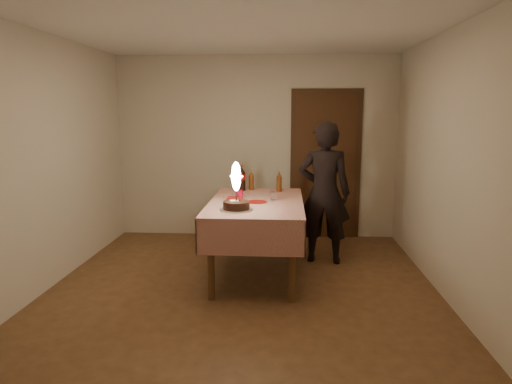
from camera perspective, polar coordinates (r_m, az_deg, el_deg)
ground at (r=4.70m, az=-1.88°, el=-12.64°), size 4.00×4.50×0.01m
room_shell at (r=4.41m, az=-1.46°, el=7.99°), size 4.04×4.54×2.62m
dining_table at (r=5.03m, az=0.04°, el=-2.38°), size 1.02×1.72×0.84m
birthday_cake at (r=4.55m, az=-2.48°, el=-0.71°), size 0.33×0.33×0.48m
red_plate at (r=4.94m, az=0.10°, el=-1.24°), size 0.22×0.22×0.01m
red_cup at (r=5.14m, az=-2.10°, el=-0.29°), size 0.08×0.08×0.10m
clear_cup at (r=5.07m, az=2.19°, el=-0.49°), size 0.07×0.07×0.09m
napkin_stack at (r=5.13m, az=-2.75°, el=-0.76°), size 0.15×0.15×0.02m
cola_bottle at (r=5.66m, az=-1.83°, el=1.73°), size 0.10×0.10×0.32m
amber_bottle_left at (r=5.71m, az=-0.59°, el=1.46°), size 0.06×0.06×0.26m
amber_bottle_right at (r=5.60m, az=2.91°, el=1.27°), size 0.06×0.06×0.26m
photographer at (r=5.51m, az=8.53°, el=-0.08°), size 0.67×0.50×1.70m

